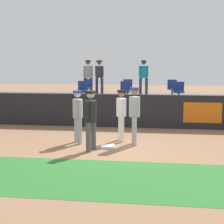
{
  "coord_description": "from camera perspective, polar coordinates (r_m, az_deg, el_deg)",
  "views": [
    {
      "loc": [
        1.35,
        -10.49,
        2.68
      ],
      "look_at": [
        -0.17,
        0.9,
        1.0
      ],
      "focal_mm": 54.86,
      "sensor_mm": 36.0,
      "label": 1
    }
  ],
  "objects": [
    {
      "name": "ground_plane",
      "position": [
        10.91,
        0.26,
        -5.9
      ],
      "size": [
        60.0,
        60.0,
        0.0
      ],
      "primitive_type": "plane",
      "color": "#936B4C"
    },
    {
      "name": "seat_front_left",
      "position": [
        15.82,
        -4.95,
        3.83
      ],
      "size": [
        0.45,
        0.44,
        0.84
      ],
      "color": "#4C4C51",
      "rests_on": "bleacher_platform"
    },
    {
      "name": "spectator_capped",
      "position": [
        18.3,
        -2.12,
        6.24
      ],
      "size": [
        0.48,
        0.44,
        1.79
      ],
      "rotation": [
        0.0,
        0.0,
        2.79
      ],
      "color": "#33384C",
      "rests_on": "bleacher_platform"
    },
    {
      "name": "seat_back_right",
      "position": [
        17.26,
        9.98,
        4.1
      ],
      "size": [
        0.45,
        0.44,
        0.84
      ],
      "color": "#4C4C51",
      "rests_on": "bleacher_platform"
    },
    {
      "name": "player_fielder_home",
      "position": [
        11.6,
        1.56,
        0.05
      ],
      "size": [
        0.41,
        0.57,
        1.75
      ],
      "rotation": [
        0.0,
        0.0,
        -1.29
      ],
      "color": "white",
      "rests_on": "ground_plane"
    },
    {
      "name": "bleacher_platform",
      "position": [
        16.73,
        2.9,
        0.78
      ],
      "size": [
        18.0,
        4.8,
        0.98
      ],
      "primitive_type": "cube",
      "color": "#59595E",
      "rests_on": "ground_plane"
    },
    {
      "name": "field_wall",
      "position": [
        14.16,
        2.11,
        0.21
      ],
      "size": [
        18.0,
        0.26,
        1.37
      ],
      "color": "black",
      "rests_on": "ground_plane"
    },
    {
      "name": "player_runner_visitor",
      "position": [
        11.1,
        3.76,
        0.06
      ],
      "size": [
        0.38,
        0.53,
        1.88
      ],
      "rotation": [
        0.0,
        0.0,
        -1.49
      ],
      "color": "#9EA3AD",
      "rests_on": "ground_plane"
    },
    {
      "name": "spectator_hooded",
      "position": [
        18.31,
        5.29,
        6.21
      ],
      "size": [
        0.5,
        0.36,
        1.79
      ],
      "rotation": [
        0.0,
        0.0,
        3.1
      ],
      "color": "#33384C",
      "rests_on": "bleacher_platform"
    },
    {
      "name": "seat_back_center",
      "position": [
        17.31,
        2.61,
        4.23
      ],
      "size": [
        0.45,
        0.44,
        0.84
      ],
      "color": "#4C4C51",
      "rests_on": "bleacher_platform"
    },
    {
      "name": "seat_back_left",
      "position": [
        17.6,
        -4.07,
        4.29
      ],
      "size": [
        0.47,
        0.44,
        0.84
      ],
      "color": "#4C4C51",
      "rests_on": "bleacher_platform"
    },
    {
      "name": "spectator_casual",
      "position": [
        18.17,
        -4.0,
        6.22
      ],
      "size": [
        0.48,
        0.44,
        1.8
      ],
      "rotation": [
        0.0,
        0.0,
        3.47
      ],
      "color": "#33384C",
      "rests_on": "bleacher_platform"
    },
    {
      "name": "first_base",
      "position": [
        10.83,
        -0.7,
        -5.79
      ],
      "size": [
        0.4,
        0.4,
        0.08
      ],
      "primitive_type": "cube",
      "color": "white",
      "rests_on": "ground_plane"
    },
    {
      "name": "player_coach_visitor",
      "position": [
        11.35,
        -5.73,
        -0.15
      ],
      "size": [
        0.46,
        0.46,
        1.76
      ],
      "rotation": [
        0.0,
        0.0,
        -0.99
      ],
      "color": "#9EA3AD",
      "rests_on": "ground_plane"
    },
    {
      "name": "seat_front_right",
      "position": [
        15.48,
        11.06,
        3.61
      ],
      "size": [
        0.48,
        0.44,
        0.84
      ],
      "color": "#4C4C51",
      "rests_on": "bleacher_platform"
    },
    {
      "name": "player_umpire",
      "position": [
        10.3,
        -3.55,
        -0.73
      ],
      "size": [
        0.44,
        0.5,
        1.84
      ],
      "rotation": [
        0.0,
        0.0,
        -1.88
      ],
      "color": "#4C4C51",
      "rests_on": "ground_plane"
    },
    {
      "name": "seat_front_center",
      "position": [
        15.52,
        2.21,
        3.76
      ],
      "size": [
        0.46,
        0.44,
        0.84
      ],
      "color": "#4C4C51",
      "rests_on": "bleacher_platform"
    },
    {
      "name": "grass_foreground_strip",
      "position": [
        8.16,
        -2.4,
        -10.84
      ],
      "size": [
        18.0,
        2.8,
        0.01
      ],
      "primitive_type": "cube",
      "color": "#2D722D",
      "rests_on": "ground_plane"
    }
  ]
}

